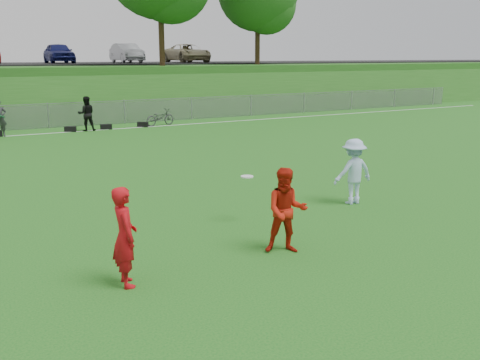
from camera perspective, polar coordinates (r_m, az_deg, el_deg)
ground at (r=10.51m, az=-0.88°, el=-7.15°), size 120.00×120.00×0.00m
sideline_far at (r=27.34m, az=-18.98°, el=4.78°), size 60.00×0.10×0.01m
fence at (r=29.23m, az=-19.78°, el=6.49°), size 58.00×0.06×1.30m
berm at (r=40.03m, az=-22.53°, el=9.09°), size 120.00×18.00×3.00m
parking_lot at (r=41.96m, az=-23.05°, el=11.31°), size 120.00×12.00×0.10m
gear_bags at (r=27.65m, az=-16.57°, el=5.30°), size 7.63×0.54×0.26m
player_red_left at (r=8.77m, az=-12.19°, el=-5.92°), size 0.43×0.62×1.65m
player_red_center at (r=10.04m, az=4.98°, el=-3.28°), size 0.99×0.91×1.63m
player_blue at (r=13.62m, az=11.99°, el=0.89°), size 1.10×0.68×1.64m
frisbee at (r=11.78m, az=0.76°, el=0.37°), size 0.29×0.29×0.03m
bicycle at (r=28.88m, az=-8.53°, el=6.64°), size 1.77×0.95×0.89m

